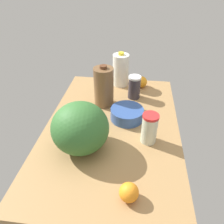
# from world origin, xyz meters

# --- Properties ---
(countertop) EXTENTS (1.20, 0.76, 0.03)m
(countertop) POSITION_xyz_m (0.00, 0.00, 0.01)
(countertop) COLOR #9F7849
(countertop) RESTS_ON ground
(tumbler_cup) EXTENTS (0.08, 0.08, 0.17)m
(tumbler_cup) POSITION_xyz_m (0.10, 0.20, 0.11)
(tumbler_cup) COLOR beige
(tumbler_cup) RESTS_ON countertop
(chocolate_milk_jug) EXTENTS (0.12, 0.12, 0.27)m
(chocolate_milk_jug) POSITION_xyz_m (-0.23, -0.08, 0.16)
(chocolate_milk_jug) COLOR brown
(chocolate_milk_jug) RESTS_ON countertop
(watermelon) EXTENTS (0.28, 0.28, 0.25)m
(watermelon) POSITION_xyz_m (0.19, -0.13, 0.16)
(watermelon) COLOR #32682E
(watermelon) RESTS_ON countertop
(mixing_bowl) EXTENTS (0.20, 0.20, 0.07)m
(mixing_bowl) POSITION_xyz_m (-0.08, 0.08, 0.06)
(mixing_bowl) COLOR #304F92
(mixing_bowl) RESTS_ON countertop
(shaker_bottle) EXTENTS (0.08, 0.08, 0.16)m
(shaker_bottle) POSITION_xyz_m (-0.33, 0.11, 0.11)
(shaker_bottle) COLOR #322D36
(shaker_bottle) RESTS_ON countertop
(milk_jug) EXTENTS (0.12, 0.12, 0.25)m
(milk_jug) POSITION_xyz_m (-0.51, 0.00, 0.15)
(milk_jug) COLOR white
(milk_jug) RESTS_ON countertop
(lime_loose) EXTENTS (0.06, 0.06, 0.06)m
(lime_loose) POSITION_xyz_m (-0.46, -0.14, 0.06)
(lime_loose) COLOR #66A82E
(lime_loose) RESTS_ON countertop
(orange_near_front) EXTENTS (0.08, 0.08, 0.08)m
(orange_near_front) POSITION_xyz_m (-0.49, 0.16, 0.07)
(orange_near_front) COLOR orange
(orange_near_front) RESTS_ON countertop
(orange_by_jug) EXTENTS (0.08, 0.08, 0.08)m
(orange_by_jug) POSITION_xyz_m (0.45, 0.12, 0.07)
(orange_by_jug) COLOR orange
(orange_by_jug) RESTS_ON countertop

